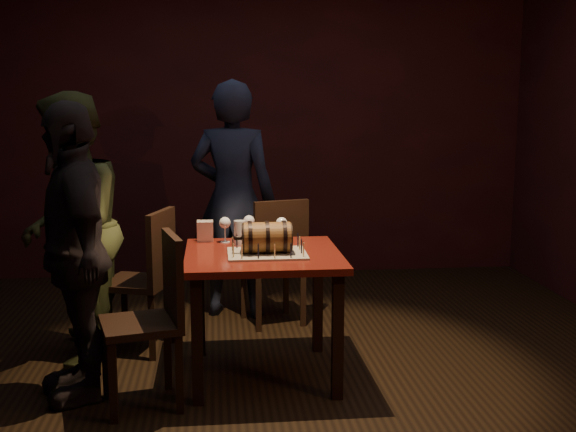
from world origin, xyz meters
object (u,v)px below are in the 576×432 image
(wine_glass_right, at_px, (282,224))
(person_left_front, at_px, (74,252))
(pint_of_ale, at_px, (240,233))
(chair_back, at_px, (277,255))
(pub_table, at_px, (263,271))
(chair_left_front, at_px, (155,310))
(wine_glass_mid, at_px, (249,222))
(chair_left_rear, at_px, (148,273))
(person_left_rear, at_px, (71,228))
(barrel_cake, at_px, (267,237))
(person_back, at_px, (233,200))
(wine_glass_left, at_px, (225,224))

(wine_glass_right, relative_size, person_left_front, 0.10)
(pint_of_ale, xyz_separation_m, chair_back, (0.29, 0.71, -0.30))
(pub_table, height_order, chair_back, chair_back)
(chair_left_front, bearing_deg, wine_glass_right, 39.35)
(wine_glass_mid, xyz_separation_m, person_left_front, (-0.97, -0.54, -0.05))
(chair_left_rear, distance_m, person_left_rear, 0.56)
(wine_glass_right, height_order, chair_left_front, chair_left_front)
(barrel_cake, distance_m, wine_glass_mid, 0.42)
(chair_left_front, distance_m, person_left_rear, 0.99)
(wine_glass_right, xyz_separation_m, person_left_rear, (-1.30, 0.15, -0.03))
(wine_glass_mid, bearing_deg, chair_left_front, -127.67)
(chair_back, height_order, chair_left_rear, same)
(chair_left_rear, bearing_deg, person_left_rear, -168.61)
(barrel_cake, relative_size, chair_left_front, 0.36)
(wine_glass_right, height_order, person_back, person_back)
(wine_glass_left, xyz_separation_m, chair_left_front, (-0.39, -0.65, -0.35))
(wine_glass_mid, relative_size, chair_left_front, 0.17)
(wine_glass_mid, xyz_separation_m, person_back, (-0.08, 0.87, 0.02))
(wine_glass_left, bearing_deg, chair_back, 59.39)
(chair_left_front, bearing_deg, wine_glass_mid, 52.33)
(wine_glass_right, height_order, pint_of_ale, wine_glass_right)
(wine_glass_left, bearing_deg, person_left_rear, 173.83)
(chair_left_front, bearing_deg, person_back, 73.66)
(pint_of_ale, xyz_separation_m, chair_left_front, (-0.47, -0.57, -0.30))
(pint_of_ale, height_order, person_left_front, person_left_front)
(pub_table, height_order, chair_left_rear, chair_left_rear)
(wine_glass_right, relative_size, pint_of_ale, 1.07)
(barrel_cake, height_order, person_back, person_back)
(barrel_cake, bearing_deg, chair_left_rear, 142.51)
(wine_glass_right, distance_m, chair_left_rear, 0.95)
(wine_glass_right, bearing_deg, person_left_rear, 173.53)
(barrel_cake, bearing_deg, chair_back, 81.97)
(pub_table, bearing_deg, wine_glass_left, 124.82)
(barrel_cake, bearing_deg, wine_glass_right, 70.35)
(person_back, bearing_deg, person_left_rear, 53.29)
(wine_glass_mid, distance_m, chair_left_front, 0.94)
(wine_glass_left, distance_m, person_left_rear, 0.96)
(wine_glass_right, relative_size, person_back, 0.09)
(barrel_cake, relative_size, wine_glass_left, 2.07)
(wine_glass_mid, xyz_separation_m, chair_left_front, (-0.54, -0.70, -0.34))
(wine_glass_left, distance_m, wine_glass_right, 0.35)
(pub_table, xyz_separation_m, wine_glass_left, (-0.21, 0.31, 0.23))
(chair_left_rear, xyz_separation_m, person_left_front, (-0.32, -0.68, 0.29))
(person_back, bearing_deg, pint_of_ale, 105.53)
(wine_glass_right, distance_m, person_left_rear, 1.31)
(pub_table, xyz_separation_m, chair_back, (0.16, 0.94, -0.12))
(wine_glass_right, xyz_separation_m, chair_back, (0.03, 0.68, -0.35))
(barrel_cake, distance_m, wine_glass_left, 0.44)
(barrel_cake, relative_size, wine_glass_right, 2.07)
(wine_glass_mid, height_order, person_back, person_back)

